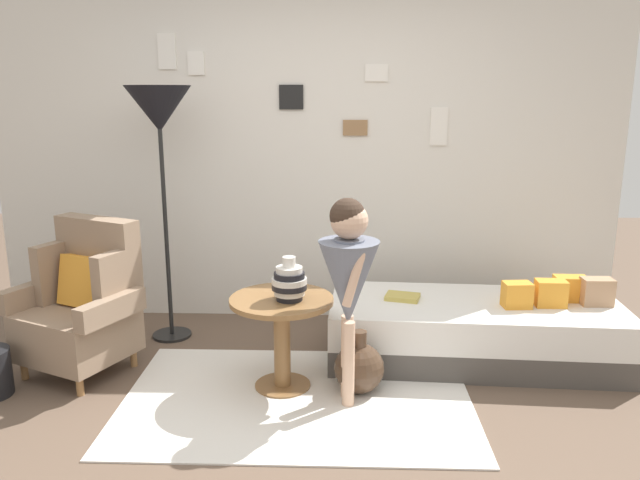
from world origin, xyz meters
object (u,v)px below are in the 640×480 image
object	(u,v)px
daybed	(474,331)
floor_lamp	(159,117)
demijohn_near	(359,368)
side_table	(282,323)
book_on_daybed	(402,297)
armchair	(83,304)
vase_striped	(289,282)
person_child	(349,274)

from	to	relation	value
daybed	floor_lamp	world-z (taller)	floor_lamp
floor_lamp	demijohn_near	bearing A→B (deg)	-31.27
side_table	book_on_daybed	xyz separation A→B (m)	(0.76, 0.51, 0.00)
armchair	side_table	world-z (taller)	armchair
side_table	book_on_daybed	distance (m)	0.92
armchair	daybed	bearing A→B (deg)	5.24
vase_striped	demijohn_near	bearing A→B (deg)	-0.77
floor_lamp	person_child	size ratio (longest dim) A/B	1.50
floor_lamp	vase_striped	bearing A→B (deg)	-40.92
demijohn_near	book_on_daybed	bearing A→B (deg)	61.18
armchair	floor_lamp	size ratio (longest dim) A/B	0.54
armchair	person_child	size ratio (longest dim) A/B	0.81
vase_striped	floor_lamp	world-z (taller)	floor_lamp
person_child	armchair	bearing A→B (deg)	166.84
daybed	person_child	size ratio (longest dim) A/B	1.62
book_on_daybed	person_child	bearing A→B (deg)	-118.85
armchair	demijohn_near	size ratio (longest dim) A/B	2.52
floor_lamp	person_child	xyz separation A→B (m)	(1.28, -0.95, -0.81)
person_child	book_on_daybed	distance (m)	0.85
armchair	vase_striped	world-z (taller)	armchair
daybed	book_on_daybed	size ratio (longest dim) A/B	8.83
daybed	side_table	bearing A→B (deg)	-159.81
side_table	demijohn_near	bearing A→B (deg)	-4.87
daybed	demijohn_near	bearing A→B (deg)	-147.54
daybed	side_table	xyz separation A→B (m)	(-1.24, -0.46, 0.21)
daybed	demijohn_near	world-z (taller)	daybed
floor_lamp	book_on_daybed	distance (m)	2.04
daybed	side_table	size ratio (longest dim) A/B	3.16
person_child	book_on_daybed	bearing A→B (deg)	61.15
daybed	vase_striped	distance (m)	1.37
demijohn_near	person_child	bearing A→B (deg)	-119.00
vase_striped	demijohn_near	xyz separation A→B (m)	(0.41, -0.01, -0.52)
daybed	book_on_daybed	bearing A→B (deg)	173.76
person_child	book_on_daybed	world-z (taller)	person_child
side_table	demijohn_near	xyz separation A→B (m)	(0.46, -0.04, -0.26)
armchair	side_table	distance (m)	1.31
person_child	book_on_daybed	size ratio (longest dim) A/B	5.45
daybed	vase_striped	bearing A→B (deg)	-157.62
floor_lamp	person_child	bearing A→B (deg)	-36.53
demijohn_near	floor_lamp	bearing A→B (deg)	148.73
demijohn_near	daybed	bearing A→B (deg)	32.46
armchair	daybed	size ratio (longest dim) A/B	0.50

